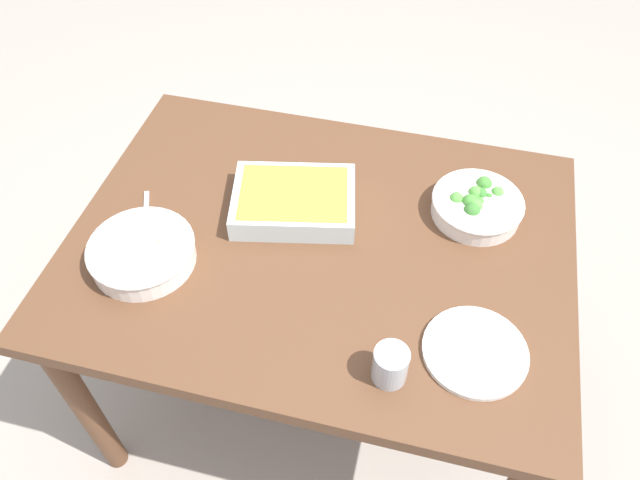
% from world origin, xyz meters
% --- Properties ---
extents(ground_plane, '(6.00, 6.00, 0.00)m').
position_xyz_m(ground_plane, '(0.00, 0.00, 0.00)').
color(ground_plane, '#9E9389').
extents(dining_table, '(1.20, 0.90, 0.74)m').
position_xyz_m(dining_table, '(0.00, 0.00, 0.65)').
color(dining_table, brown).
rests_on(dining_table, ground_plane).
extents(stew_bowl, '(0.25, 0.25, 0.06)m').
position_xyz_m(stew_bowl, '(0.38, 0.16, 0.77)').
color(stew_bowl, white).
rests_on(stew_bowl, dining_table).
extents(broccoli_bowl, '(0.23, 0.23, 0.07)m').
position_xyz_m(broccoli_bowl, '(-0.35, -0.18, 0.77)').
color(broccoli_bowl, white).
rests_on(broccoli_bowl, dining_table).
extents(baking_dish, '(0.34, 0.28, 0.06)m').
position_xyz_m(baking_dish, '(0.09, -0.08, 0.77)').
color(baking_dish, silver).
rests_on(baking_dish, dining_table).
extents(drink_cup, '(0.07, 0.07, 0.08)m').
position_xyz_m(drink_cup, '(-0.22, 0.32, 0.78)').
color(drink_cup, '#B2BCC6').
rests_on(drink_cup, dining_table).
extents(side_plate, '(0.22, 0.22, 0.01)m').
position_xyz_m(side_plate, '(-0.39, 0.22, 0.75)').
color(side_plate, white).
rests_on(side_plate, dining_table).
extents(spoon_by_stew, '(0.09, 0.17, 0.01)m').
position_xyz_m(spoon_by_stew, '(0.43, 0.06, 0.74)').
color(spoon_by_stew, silver).
rests_on(spoon_by_stew, dining_table).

